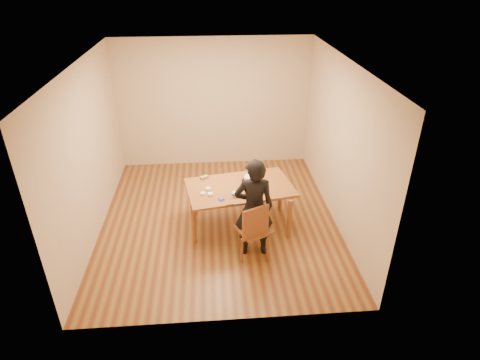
{
  "coord_description": "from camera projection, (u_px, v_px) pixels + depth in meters",
  "views": [
    {
      "loc": [
        -0.1,
        -5.83,
        3.99
      ],
      "look_at": [
        0.35,
        -0.25,
        0.9
      ],
      "focal_mm": 30.0,
      "sensor_mm": 36.0,
      "label": 1
    }
  ],
  "objects": [
    {
      "name": "dining_table",
      "position": [
        240.0,
        188.0,
        6.52
      ],
      "size": [
        1.84,
        1.28,
        0.04
      ],
      "primitive_type": "cube",
      "rotation": [
        0.0,
        0.0,
        0.18
      ],
      "color": "brown",
      "rests_on": "floor"
    },
    {
      "name": "ramekin_yellow",
      "position": [
        208.0,
        189.0,
        6.41
      ],
      "size": [
        0.08,
        0.08,
        0.04
      ],
      "primitive_type": "cylinder",
      "color": "white",
      "rests_on": "dining_table"
    },
    {
      "name": "room_shell",
      "position": [
        216.0,
        140.0,
        6.67
      ],
      "size": [
        4.0,
        4.5,
        2.7
      ],
      "color": "#603018",
      "rests_on": "ground"
    },
    {
      "name": "frosting_tub",
      "position": [
        235.0,
        194.0,
        6.22
      ],
      "size": [
        0.09,
        0.09,
        0.08
      ],
      "primitive_type": "cylinder",
      "color": "white",
      "rests_on": "dining_table"
    },
    {
      "name": "cake_plate",
      "position": [
        251.0,
        181.0,
        6.64
      ],
      "size": [
        0.31,
        0.31,
        0.02
      ],
      "primitive_type": "cylinder",
      "color": "red",
      "rests_on": "dining_table"
    },
    {
      "name": "candy_box_green",
      "position": [
        204.0,
        177.0,
        6.74
      ],
      "size": [
        0.15,
        0.12,
        0.02
      ],
      "primitive_type": "cube",
      "rotation": [
        0.0,
        0.0,
        0.52
      ],
      "color": "green",
      "rests_on": "candy_box_pink"
    },
    {
      "name": "frosting_dome",
      "position": [
        251.0,
        176.0,
        6.6
      ],
      "size": [
        0.23,
        0.23,
        0.03
      ],
      "primitive_type": "ellipsoid",
      "color": "white",
      "rests_on": "cake"
    },
    {
      "name": "cake",
      "position": [
        251.0,
        179.0,
        6.62
      ],
      "size": [
        0.23,
        0.23,
        0.07
      ],
      "primitive_type": "cylinder",
      "color": "white",
      "rests_on": "cake_plate"
    },
    {
      "name": "ramekin_multi",
      "position": [
        203.0,
        194.0,
        6.27
      ],
      "size": [
        0.08,
        0.08,
        0.04
      ],
      "primitive_type": "cylinder",
      "color": "white",
      "rests_on": "dining_table"
    },
    {
      "name": "spatula",
      "position": [
        229.0,
        205.0,
        6.02
      ],
      "size": [
        0.14,
        0.05,
        0.01
      ],
      "primitive_type": "cube",
      "rotation": [
        0.0,
        0.0,
        0.25
      ],
      "color": "black",
      "rests_on": "dining_table"
    },
    {
      "name": "dining_chair",
      "position": [
        254.0,
        229.0,
        5.99
      ],
      "size": [
        0.6,
        0.6,
        0.04
      ],
      "primitive_type": "cube",
      "rotation": [
        0.0,
        0.0,
        0.43
      ],
      "color": "brown",
      "rests_on": "floor"
    },
    {
      "name": "person",
      "position": [
        254.0,
        208.0,
        5.86
      ],
      "size": [
        0.58,
        0.38,
        1.59
      ],
      "primitive_type": "imported",
      "rotation": [
        0.0,
        0.0,
        3.15
      ],
      "color": "black",
      "rests_on": "floor"
    },
    {
      "name": "frosting_dollop",
      "position": [
        221.0,
        199.0,
        6.15
      ],
      "size": [
        0.04,
        0.04,
        0.02
      ],
      "primitive_type": "ellipsoid",
      "color": "white",
      "rests_on": "frosting_lid"
    },
    {
      "name": "frosting_lid",
      "position": [
        221.0,
        199.0,
        6.15
      ],
      "size": [
        0.1,
        0.1,
        0.01
      ],
      "primitive_type": "cylinder",
      "color": "#172699",
      "rests_on": "dining_table"
    },
    {
      "name": "ramekin_green",
      "position": [
        210.0,
        194.0,
        6.26
      ],
      "size": [
        0.09,
        0.09,
        0.04
      ],
      "primitive_type": "cylinder",
      "color": "white",
      "rests_on": "dining_table"
    },
    {
      "name": "candy_box_pink",
      "position": [
        204.0,
        178.0,
        6.74
      ],
      "size": [
        0.16,
        0.13,
        0.02
      ],
      "primitive_type": "cube",
      "rotation": [
        0.0,
        0.0,
        0.55
      ],
      "color": "#CC307E",
      "rests_on": "dining_table"
    }
  ]
}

